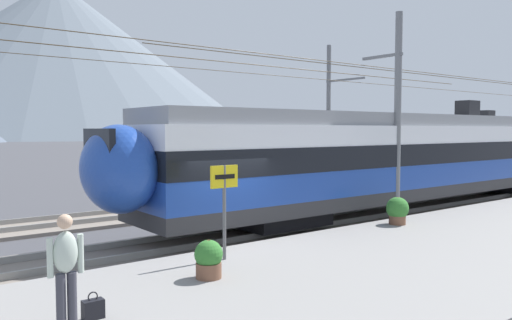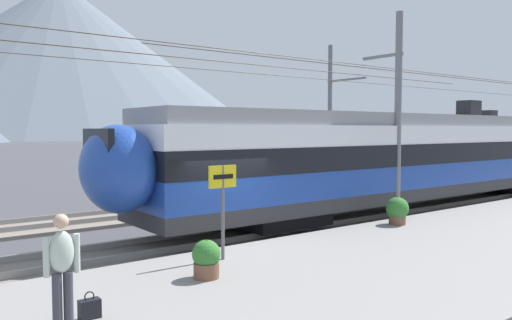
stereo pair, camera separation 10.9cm
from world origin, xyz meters
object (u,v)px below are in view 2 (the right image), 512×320
at_px(platform_sign, 223,191).
at_px(passenger_walking, 62,264).
at_px(catenary_mast_mid, 395,114).
at_px(handbag_beside_passenger, 90,309).
at_px(potted_plant_platform_edge, 206,258).
at_px(train_far_track, 453,146).
at_px(potted_plant_by_shelter, 397,210).
at_px(train_near_platform, 410,156).
at_px(catenary_mast_far_side, 332,113).

relative_size(platform_sign, passenger_walking, 1.25).
relative_size(catenary_mast_mid, handbag_beside_passenger, 107.58).
xyz_separation_m(passenger_walking, potted_plant_platform_edge, (3.00, 0.85, -0.54)).
distance_m(passenger_walking, handbag_beside_passenger, 0.91).
relative_size(train_far_track, passenger_walking, 15.18).
height_order(platform_sign, potted_plant_by_shelter, platform_sign).
xyz_separation_m(train_near_platform, passenger_walking, (-14.82, -4.69, -0.93)).
xyz_separation_m(train_far_track, handbag_beside_passenger, (-26.22, -9.94, -1.72)).
bearing_deg(train_far_track, passenger_walking, -159.33).
bearing_deg(catenary_mast_far_side, handbag_beside_passenger, -145.68).
xyz_separation_m(handbag_beside_passenger, potted_plant_platform_edge, (2.57, 0.74, 0.25)).
relative_size(train_near_platform, potted_plant_by_shelter, 30.34).
bearing_deg(platform_sign, potted_plant_platform_edge, -136.42).
relative_size(train_near_platform, passenger_walking, 15.16).
bearing_deg(train_far_track, catenary_mast_far_side, 165.35).
xyz_separation_m(train_near_platform, potted_plant_by_shelter, (-4.18, -2.59, -1.41)).
relative_size(handbag_beside_passenger, potted_plant_by_shelter, 0.51).
height_order(train_near_platform, passenger_walking, train_near_platform).
xyz_separation_m(train_far_track, potted_plant_by_shelter, (-16.01, -7.95, -1.41)).
bearing_deg(catenary_mast_far_side, passenger_walking, -146.06).
bearing_deg(train_far_track, handbag_beside_passenger, -159.24).
bearing_deg(catenary_mast_far_side, potted_plant_platform_edge, -143.15).
relative_size(catenary_mast_far_side, potted_plant_platform_edge, 60.82).
distance_m(catenary_mast_mid, passenger_walking, 12.88).
distance_m(catenary_mast_mid, handbag_beside_passenger, 12.63).
xyz_separation_m(potted_plant_platform_edge, potted_plant_by_shelter, (7.64, 1.25, 0.06)).
bearing_deg(handbag_beside_passenger, catenary_mast_far_side, 34.32).
xyz_separation_m(handbag_beside_passenger, potted_plant_by_shelter, (10.21, 1.98, 0.30)).
relative_size(catenary_mast_mid, catenary_mast_far_side, 1.00).
distance_m(train_far_track, potted_plant_by_shelter, 17.93).
distance_m(handbag_beside_passenger, potted_plant_platform_edge, 2.68).
height_order(train_near_platform, catenary_mast_far_side, catenary_mast_far_side).
xyz_separation_m(train_near_platform, catenary_mast_mid, (-2.65, -1.29, 1.59)).
distance_m(passenger_walking, potted_plant_platform_edge, 3.17).
xyz_separation_m(catenary_mast_far_side, potted_plant_platform_edge, (-15.22, -11.40, -3.41)).
bearing_deg(catenary_mast_far_side, platform_sign, -143.70).
bearing_deg(potted_plant_by_shelter, train_near_platform, 31.80).
distance_m(train_near_platform, potted_plant_by_shelter, 5.12).
bearing_deg(train_near_platform, passenger_walking, -162.44).
bearing_deg(passenger_walking, catenary_mast_mid, 15.62).
bearing_deg(train_far_track, platform_sign, -160.06).
xyz_separation_m(train_far_track, catenary_mast_mid, (-14.48, -6.65, 1.59)).
relative_size(platform_sign, potted_plant_platform_edge, 2.80).
distance_m(catenary_mast_mid, catenary_mast_far_side, 10.73).
xyz_separation_m(train_far_track, potted_plant_platform_edge, (-23.65, -9.20, -1.47)).
bearing_deg(train_near_platform, catenary_mast_far_side, 65.81).
height_order(catenary_mast_mid, potted_plant_by_shelter, catenary_mast_mid).
height_order(train_near_platform, handbag_beside_passenger, train_near_platform).
height_order(catenary_mast_mid, platform_sign, catenary_mast_mid).
relative_size(train_far_track, catenary_mast_mid, 0.56).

